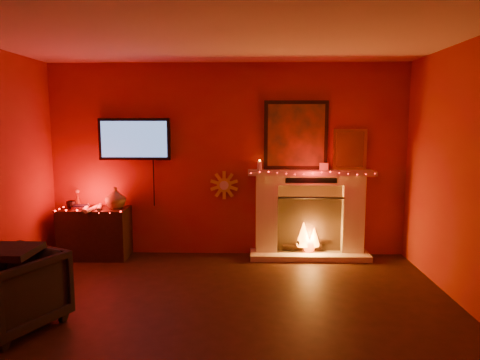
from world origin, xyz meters
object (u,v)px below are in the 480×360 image
Objects in this scene: console_table at (96,230)px; armchair at (10,291)px; fireplace at (309,206)px; tv at (135,139)px; sunburst_clock at (224,185)px.

console_table is 1.26× the size of armchair.
console_table is (-2.97, -0.13, -0.33)m from fireplace.
tv reaches higher than sunburst_clock.
armchair is (-0.56, -2.29, -1.29)m from tv.
sunburst_clock is at bearing 78.35° from armchair.
console_table is 2.10m from armchair.
fireplace is 2.77× the size of armchair.
tv is 1.57× the size of armchair.
tv is (-2.44, 0.06, 0.92)m from fireplace.
fireplace is 2.99m from console_table.
armchair is (-3.00, -2.23, -0.37)m from fireplace.
fireplace is at bearing -1.50° from tv.
tv is 2.69m from armchair.
tv reaches higher than armchair.
console_table is at bearing -172.95° from sunburst_clock.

